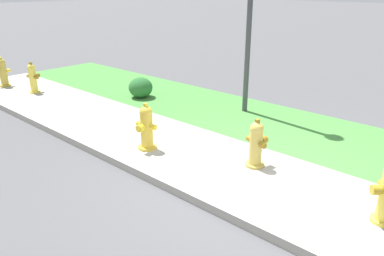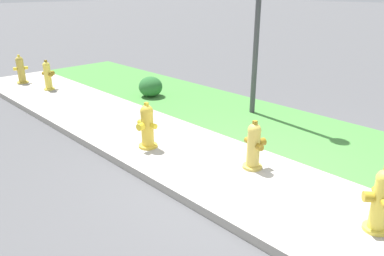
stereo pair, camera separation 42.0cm
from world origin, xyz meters
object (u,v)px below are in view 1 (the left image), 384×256
Objects in this scene: fire_hydrant_by_grass_verge at (256,144)px; fire_hydrant_across_street at (33,78)px; shrub_bush_near_lamp at (141,88)px; fire_hydrant_far_end at (3,72)px; fire_hydrant_mid_block at (146,127)px.

fire_hydrant_across_street reaches higher than fire_hydrant_by_grass_verge.
fire_hydrant_across_street reaches higher than shrub_bush_near_lamp.
fire_hydrant_far_end reaches higher than fire_hydrant_across_street.
fire_hydrant_far_end is at bearing -10.06° from fire_hydrant_mid_block.
fire_hydrant_far_end is 1.00× the size of fire_hydrant_mid_block.
fire_hydrant_mid_block reaches higher than shrub_bush_near_lamp.
fire_hydrant_mid_block reaches higher than fire_hydrant_far_end.
fire_hydrant_far_end is at bearing 177.66° from fire_hydrant_across_street.
fire_hydrant_by_grass_verge is 1.31× the size of shrub_bush_near_lamp.
shrub_bush_near_lamp is at bearing 20.51° from fire_hydrant_across_street.
fire_hydrant_by_grass_verge is at bearing -10.84° from fire_hydrant_across_street.
fire_hydrant_across_street is at bearing -162.07° from fire_hydrant_by_grass_verge.
fire_hydrant_by_grass_verge is at bearing -167.01° from fire_hydrant_mid_block.
fire_hydrant_by_grass_verge is (1.71, 0.67, -0.02)m from fire_hydrant_mid_block.
fire_hydrant_mid_block is 1.01× the size of fire_hydrant_across_street.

